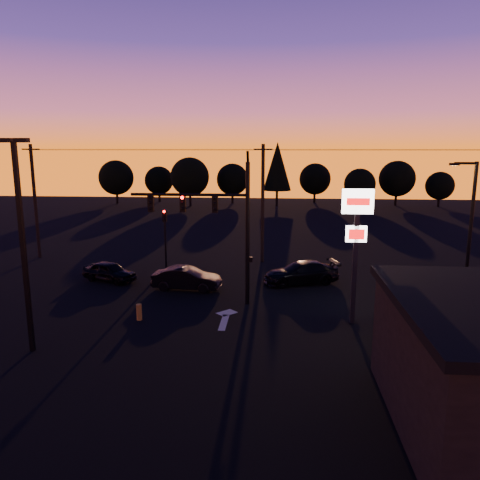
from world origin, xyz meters
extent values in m
plane|color=black|center=(0.00, 0.00, 0.00)|extent=(120.00, 120.00, 0.00)
cube|color=beige|center=(0.50, 1.00, 0.01)|extent=(0.35, 2.20, 0.01)
cube|color=beige|center=(0.50, 2.40, 0.01)|extent=(1.20, 1.20, 0.01)
cylinder|color=black|center=(1.50, 4.00, 4.00)|extent=(0.24, 0.24, 8.00)
cylinder|color=black|center=(1.50, 4.00, 8.20)|extent=(0.14, 0.52, 0.76)
cylinder|color=black|center=(-1.75, 4.00, 6.20)|extent=(6.50, 0.16, 0.16)
cube|color=black|center=(-0.30, 4.00, 5.70)|extent=(0.32, 0.22, 0.95)
sphere|color=black|center=(-0.30, 3.87, 6.05)|extent=(0.18, 0.18, 0.18)
sphere|color=black|center=(-0.30, 3.87, 5.75)|extent=(0.18, 0.18, 0.18)
sphere|color=black|center=(-0.30, 3.87, 5.45)|extent=(0.18, 0.18, 0.18)
cube|color=black|center=(-2.10, 4.00, 5.70)|extent=(0.32, 0.22, 0.95)
sphere|color=#FF0705|center=(-2.10, 3.87, 6.05)|extent=(0.18, 0.18, 0.18)
sphere|color=black|center=(-2.10, 3.87, 5.75)|extent=(0.18, 0.18, 0.18)
sphere|color=black|center=(-2.10, 3.87, 5.45)|extent=(0.18, 0.18, 0.18)
cube|color=black|center=(-3.90, 4.00, 5.70)|extent=(0.32, 0.22, 0.95)
sphere|color=black|center=(-3.90, 3.87, 6.05)|extent=(0.18, 0.18, 0.18)
sphere|color=black|center=(-3.90, 3.87, 5.75)|extent=(0.18, 0.18, 0.18)
sphere|color=black|center=(-3.90, 3.87, 5.45)|extent=(0.18, 0.18, 0.18)
cube|color=black|center=(1.68, 4.00, 2.60)|extent=(0.22, 0.18, 0.28)
cylinder|color=black|center=(-5.00, 11.50, 1.80)|extent=(0.14, 0.14, 3.60)
cube|color=black|center=(-5.00, 11.50, 3.90)|extent=(0.30, 0.20, 0.90)
sphere|color=#FF0705|center=(-5.00, 11.38, 4.22)|extent=(0.18, 0.18, 0.18)
sphere|color=black|center=(-5.00, 11.38, 3.94)|extent=(0.18, 0.18, 0.18)
sphere|color=black|center=(-5.00, 11.38, 3.66)|extent=(0.18, 0.18, 0.18)
cube|color=black|center=(-7.50, -3.00, 4.50)|extent=(0.18, 0.18, 9.00)
cube|color=black|center=(-7.85, -3.00, 9.05)|extent=(0.55, 0.30, 0.18)
cube|color=black|center=(-7.15, -3.00, 9.05)|extent=(0.55, 0.30, 0.18)
cube|color=black|center=(7.00, 1.50, 3.20)|extent=(0.22, 0.22, 6.40)
cube|color=white|center=(7.00, 1.50, 6.20)|extent=(1.50, 0.25, 1.20)
cube|color=red|center=(7.00, 1.36, 6.20)|extent=(1.10, 0.02, 0.35)
cube|color=white|center=(7.00, 1.50, 4.60)|extent=(1.00, 0.22, 0.80)
cube|color=red|center=(7.00, 1.37, 4.60)|extent=(0.75, 0.02, 0.50)
cylinder|color=black|center=(14.00, 5.50, 4.00)|extent=(0.20, 0.20, 8.00)
cylinder|color=black|center=(13.40, 5.50, 7.90)|extent=(1.20, 0.14, 0.14)
cube|color=black|center=(12.80, 5.50, 7.85)|extent=(0.50, 0.22, 0.14)
plane|color=#FFB759|center=(12.80, 5.50, 7.77)|extent=(0.35, 0.35, 0.00)
cylinder|color=black|center=(-16.00, 14.00, 4.50)|extent=(0.26, 0.26, 9.00)
cube|color=black|center=(-16.00, 14.00, 8.60)|extent=(1.40, 0.10, 0.10)
cylinder|color=black|center=(2.00, 14.00, 4.50)|extent=(0.26, 0.26, 9.00)
cube|color=black|center=(2.00, 14.00, 8.60)|extent=(1.40, 0.10, 0.10)
cylinder|color=black|center=(-7.00, 13.40, 8.55)|extent=(18.00, 0.02, 0.02)
cylinder|color=black|center=(-7.00, 14.00, 8.60)|extent=(18.00, 0.02, 0.02)
cylinder|color=black|center=(-7.00, 14.60, 8.55)|extent=(18.00, 0.02, 0.02)
cylinder|color=black|center=(11.00, 13.40, 8.55)|extent=(18.00, 0.02, 0.02)
cylinder|color=black|center=(11.00, 14.00, 8.60)|extent=(18.00, 0.02, 0.02)
cylinder|color=black|center=(11.00, 14.60, 8.55)|extent=(18.00, 0.02, 0.02)
cube|color=black|center=(9.00, -3.48, 1.40)|extent=(2.20, 0.05, 1.60)
cylinder|color=#AD7922|center=(-3.91, 1.02, 0.42)|extent=(0.28, 0.28, 0.84)
cylinder|color=black|center=(-22.00, 50.00, 0.81)|extent=(0.36, 0.36, 1.62)
sphere|color=black|center=(-22.00, 50.00, 4.06)|extent=(5.36, 5.36, 5.36)
cylinder|color=black|center=(-16.00, 53.00, 0.69)|extent=(0.36, 0.36, 1.38)
sphere|color=black|center=(-16.00, 53.00, 3.44)|extent=(4.54, 4.54, 4.54)
cylinder|color=black|center=(-10.00, 48.00, 0.88)|extent=(0.36, 0.36, 1.75)
sphere|color=black|center=(-10.00, 48.00, 4.38)|extent=(5.77, 5.78, 5.78)
cylinder|color=black|center=(-4.00, 52.00, 0.75)|extent=(0.36, 0.36, 1.50)
sphere|color=black|center=(-4.00, 52.00, 3.75)|extent=(4.95, 4.95, 4.95)
cylinder|color=black|center=(3.00, 49.00, 1.19)|extent=(0.36, 0.36, 2.38)
cone|color=black|center=(3.00, 49.00, 5.94)|extent=(4.18, 4.18, 7.12)
cylinder|color=black|center=(9.00, 54.00, 0.75)|extent=(0.36, 0.36, 1.50)
sphere|color=black|center=(9.00, 54.00, 3.75)|extent=(4.95, 4.95, 4.95)
cylinder|color=black|center=(15.00, 48.00, 0.69)|extent=(0.36, 0.36, 1.38)
sphere|color=black|center=(15.00, 48.00, 3.44)|extent=(4.54, 4.54, 4.54)
cylinder|color=black|center=(21.00, 51.00, 0.81)|extent=(0.36, 0.36, 1.62)
sphere|color=black|center=(21.00, 51.00, 4.06)|extent=(5.36, 5.36, 5.36)
cylinder|color=black|center=(27.00, 50.00, 0.62)|extent=(0.36, 0.36, 1.25)
sphere|color=black|center=(27.00, 50.00, 3.12)|extent=(4.12, 4.12, 4.12)
imported|color=black|center=(-7.95, 7.87, 0.64)|extent=(4.07, 2.84, 1.29)
imported|color=black|center=(-2.47, 6.44, 0.70)|extent=(4.38, 1.83, 1.41)
imported|color=black|center=(4.72, 8.34, 0.72)|extent=(5.32, 3.39, 1.43)
imported|color=black|center=(9.81, -1.69, 0.72)|extent=(2.87, 5.37, 1.43)
camera|label=1|loc=(3.14, -21.39, 8.80)|focal=35.00mm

